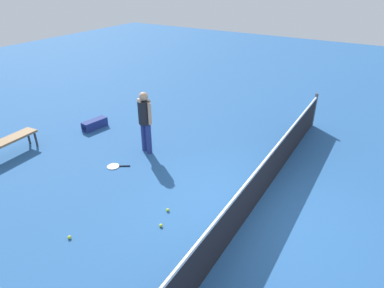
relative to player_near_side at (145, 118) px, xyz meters
name	(u,v)px	position (x,y,z in m)	size (l,w,h in m)	color
ground_plane	(251,211)	(0.90, 3.42, -1.01)	(40.00, 40.00, 0.00)	#265693
court_net	(253,191)	(0.90, 3.42, -0.51)	(10.09, 0.09, 1.07)	#4C4C51
player_near_side	(145,118)	(0.00, 0.00, 0.00)	(0.41, 0.53, 1.70)	navy
tennis_racket_near_player	(114,166)	(1.07, -0.22, -1.00)	(0.47, 0.58, 0.03)	white
tennis_ball_near_player	(161,226)	(2.26, 2.10, -0.98)	(0.07, 0.07, 0.07)	#C6E033
tennis_ball_by_net	(69,237)	(3.40, 0.84, -0.98)	(0.07, 0.07, 0.07)	#C6E033
tennis_ball_midcourt	(168,210)	(1.81, 1.95, -0.98)	(0.07, 0.07, 0.07)	#C6E033
courtside_bench	(9,141)	(2.04, -2.98, -0.59)	(1.52, 0.49, 0.48)	olive
equipment_bag	(94,124)	(-0.31, -2.34, -0.87)	(0.83, 0.39, 0.28)	navy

